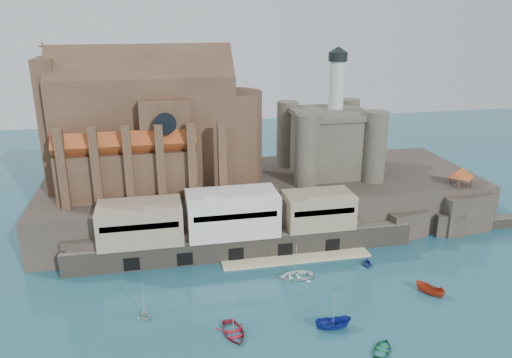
{
  "coord_description": "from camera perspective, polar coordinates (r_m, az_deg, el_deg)",
  "views": [
    {
      "loc": [
        -24.02,
        -67.45,
        47.28
      ],
      "look_at": [
        -3.41,
        32.0,
        12.6
      ],
      "focal_mm": 35.0,
      "sensor_mm": 36.0,
      "label": 1
    }
  ],
  "objects": [
    {
      "name": "boat_3",
      "position": [
        79.27,
        14.27,
        -18.44
      ],
      "size": [
        3.34,
        3.08,
        4.94
      ],
      "primitive_type": "imported",
      "rotation": [
        0.0,
        0.0,
        2.43
      ],
      "color": "#136A34",
      "rests_on": "ground"
    },
    {
      "name": "boat_2",
      "position": [
        82.21,
        8.76,
        -16.51
      ],
      "size": [
        2.38,
        2.33,
        5.69
      ],
      "primitive_type": "imported",
      "rotation": [
        0.0,
        0.0,
        1.48
      ],
      "color": "navy",
      "rests_on": "ground"
    },
    {
      "name": "promontory",
      "position": [
        117.36,
        0.81,
        -2.3
      ],
      "size": [
        100.0,
        36.0,
        10.0
      ],
      "color": "#2B2420",
      "rests_on": "ground"
    },
    {
      "name": "pavilion",
      "position": [
        119.52,
        22.47,
        0.58
      ],
      "size": [
        6.4,
        6.4,
        5.4
      ],
      "color": "#452F20",
      "rests_on": "rock_outcrop"
    },
    {
      "name": "castle_keep",
      "position": [
        119.27,
        8.34,
        4.6
      ],
      "size": [
        21.2,
        21.2,
        29.3
      ],
      "color": "#454136",
      "rests_on": "promontory"
    },
    {
      "name": "boat_5",
      "position": [
        94.63,
        19.18,
        -12.29
      ],
      "size": [
        2.84,
        2.85,
        5.31
      ],
      "primitive_type": "imported",
      "rotation": [
        0.0,
        0.0,
        3.8
      ],
      "color": "#AD3014",
      "rests_on": "ground"
    },
    {
      "name": "ground",
      "position": [
        85.8,
        6.8,
        -14.73
      ],
      "size": [
        300.0,
        300.0,
        0.0
      ],
      "primitive_type": "plane",
      "color": "#1B4D5A",
      "rests_on": "ground"
    },
    {
      "name": "boat_0",
      "position": [
        80.18,
        -2.6,
        -17.3
      ],
      "size": [
        4.8,
        1.97,
        6.53
      ],
      "primitive_type": "imported",
      "rotation": [
        0.0,
        0.0,
        0.13
      ],
      "color": "maroon",
      "rests_on": "ground"
    },
    {
      "name": "rock_outcrop",
      "position": [
        122.2,
        22.01,
        -3.33
      ],
      "size": [
        14.5,
        10.5,
        8.7
      ],
      "color": "#2B2420",
      "rests_on": "ground"
    },
    {
      "name": "boat_7",
      "position": [
        100.87,
        12.57,
        -9.59
      ],
      "size": [
        3.27,
        2.58,
        3.31
      ],
      "primitive_type": "imported",
      "rotation": [
        0.0,
        0.0,
        5.95
      ],
      "color": "navy",
      "rests_on": "ground"
    },
    {
      "name": "boat_4",
      "position": [
        85.63,
        -12.56,
        -15.18
      ],
      "size": [
        2.88,
        2.18,
        2.97
      ],
      "primitive_type": "imported",
      "rotation": [
        0.0,
        0.0,
        3.4
      ],
      "color": "beige",
      "rests_on": "ground"
    },
    {
      "name": "boat_6",
      "position": [
        94.76,
        4.54,
        -11.14
      ],
      "size": [
        1.44,
        4.74,
        6.61
      ],
      "primitive_type": "imported",
      "rotation": [
        0.0,
        0.0,
        4.73
      ],
      "color": "white",
      "rests_on": "ground"
    },
    {
      "name": "quay",
      "position": [
        100.43,
        -2.77,
        -5.4
      ],
      "size": [
        70.0,
        12.0,
        13.05
      ],
      "color": "#5F594C",
      "rests_on": "ground"
    },
    {
      "name": "church",
      "position": [
        112.16,
        -11.52,
        5.51
      ],
      "size": [
        47.0,
        25.93,
        30.51
      ],
      "color": "#452F20",
      "rests_on": "promontory"
    }
  ]
}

